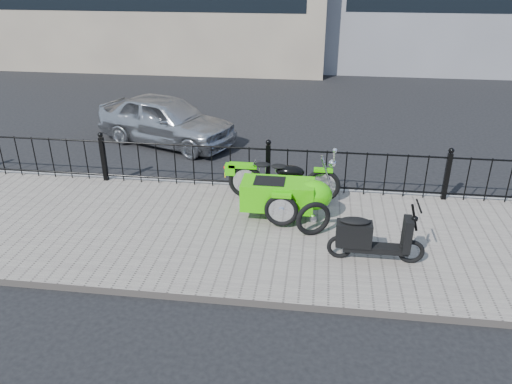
# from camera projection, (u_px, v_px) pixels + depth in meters

# --- Properties ---
(ground) EXTENTS (120.00, 120.00, 0.00)m
(ground) POSITION_uv_depth(u_px,v_px,m) (260.00, 224.00, 9.21)
(ground) COLOR black
(ground) RESTS_ON ground
(sidewalk) EXTENTS (30.00, 3.80, 0.12)m
(sidewalk) POSITION_uv_depth(u_px,v_px,m) (256.00, 235.00, 8.73)
(sidewalk) COLOR slate
(sidewalk) RESTS_ON ground
(curb) EXTENTS (30.00, 0.10, 0.12)m
(curb) POSITION_uv_depth(u_px,v_px,m) (269.00, 189.00, 10.47)
(curb) COLOR gray
(curb) RESTS_ON ground
(iron_fence) EXTENTS (14.11, 0.11, 1.08)m
(iron_fence) POSITION_uv_depth(u_px,v_px,m) (268.00, 168.00, 10.12)
(iron_fence) COLOR black
(iron_fence) RESTS_ON sidewalk
(motorcycle_sidecar) EXTENTS (2.28, 1.48, 0.98)m
(motorcycle_sidecar) POSITION_uv_depth(u_px,v_px,m) (288.00, 191.00, 9.10)
(motorcycle_sidecar) COLOR black
(motorcycle_sidecar) RESTS_ON sidewalk
(scooter) EXTENTS (1.51, 0.44, 1.02)m
(scooter) POSITION_uv_depth(u_px,v_px,m) (370.00, 238.00, 7.75)
(scooter) COLOR black
(scooter) RESTS_ON sidewalk
(spare_tire) EXTENTS (0.61, 0.34, 0.63)m
(spare_tire) POSITION_uv_depth(u_px,v_px,m) (313.00, 219.00, 8.49)
(spare_tire) COLOR black
(spare_tire) RESTS_ON sidewalk
(sedan_car) EXTENTS (4.03, 2.75, 1.27)m
(sedan_car) POSITION_uv_depth(u_px,v_px,m) (166.00, 120.00, 12.92)
(sedan_car) COLOR #A6A8AC
(sedan_car) RESTS_ON ground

